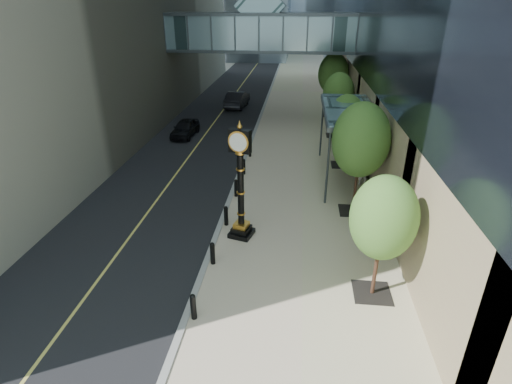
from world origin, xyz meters
TOP-DOWN VIEW (x-y plane):
  - ground at (0.00, 0.00)m, footprint 320.00×320.00m
  - road at (-7.00, 40.00)m, footprint 8.00×180.00m
  - sidewalk at (1.00, 40.00)m, footprint 8.00×180.00m
  - curb at (-3.00, 40.00)m, footprint 0.25×180.00m
  - skywalk at (-3.00, 28.00)m, footprint 17.00×4.20m
  - entrance_canopy at (3.48, 14.00)m, footprint 3.00×8.00m
  - bollard_row at (-2.70, 9.00)m, footprint 0.20×16.20m
  - street_trees at (3.60, 16.92)m, footprint 2.78×28.55m
  - street_clock at (-1.83, 6.53)m, footprint 1.23×1.23m
  - pedestrian at (4.50, 12.97)m, footprint 0.70×0.52m
  - car_near at (-8.49, 21.24)m, footprint 1.80×3.99m
  - car_far at (-5.77, 31.56)m, footprint 2.11×5.01m

SIDE VIEW (x-z plane):
  - ground at x=0.00m, z-range 0.00..0.00m
  - road at x=-7.00m, z-range 0.00..0.02m
  - sidewalk at x=1.00m, z-range 0.00..0.06m
  - curb at x=-3.00m, z-range 0.00..0.07m
  - bollard_row at x=-2.70m, z-range 0.06..0.96m
  - car_near at x=-8.49m, z-range 0.02..1.35m
  - car_far at x=-5.77m, z-range 0.02..1.63m
  - pedestrian at x=4.50m, z-range 0.06..1.82m
  - street_clock at x=-1.83m, z-range -0.29..5.03m
  - street_trees at x=3.60m, z-range 0.77..6.49m
  - entrance_canopy at x=3.48m, z-range 2.00..6.38m
  - skywalk at x=-3.00m, z-range 4.81..10.61m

